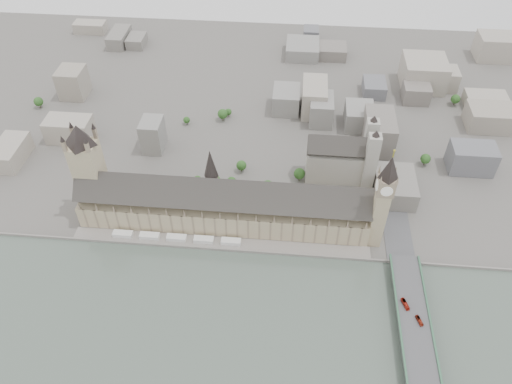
# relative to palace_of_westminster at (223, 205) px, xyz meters

# --- Properties ---
(ground) EXTENTS (900.00, 900.00, 0.00)m
(ground) POSITION_rel_palace_of_westminster_xyz_m (0.00, -19.70, -22.71)
(ground) COLOR #595651
(ground) RESTS_ON ground
(embankment_wall) EXTENTS (600.00, 1.50, 3.00)m
(embankment_wall) POSITION_rel_palace_of_westminster_xyz_m (0.00, -34.70, -21.21)
(embankment_wall) COLOR gray
(embankment_wall) RESTS_ON ground
(river_terrace) EXTENTS (270.00, 15.00, 2.00)m
(river_terrace) POSITION_rel_palace_of_westminster_xyz_m (0.00, -27.20, -21.71)
(river_terrace) COLOR gray
(river_terrace) RESTS_ON ground
(terrace_tents) EXTENTS (118.00, 7.00, 4.00)m
(terrace_tents) POSITION_rel_palace_of_westminster_xyz_m (-40.00, -26.70, -18.71)
(terrace_tents) COLOR silver
(terrace_tents) RESTS_ON river_terrace
(palace_of_westminster) EXTENTS (265.00, 40.73, 55.44)m
(palace_of_westminster) POSITION_rel_palace_of_westminster_xyz_m (0.00, 0.00, 0.00)
(palace_of_westminster) COLOR tan
(palace_of_westminster) RESTS_ON ground
(elizabeth_tower) EXTENTS (17.00, 17.00, 107.50)m
(elizabeth_tower) POSITION_rel_palace_of_westminster_xyz_m (138.00, -11.70, 35.38)
(elizabeth_tower) COLOR tan
(elizabeth_tower) RESTS_ON ground
(victoria_tower) EXTENTS (30.00, 30.00, 100.00)m
(victoria_tower) POSITION_rel_palace_of_westminster_xyz_m (-122.00, 6.30, 32.50)
(victoria_tower) COLOR tan
(victoria_tower) RESTS_ON ground
(central_tower) EXTENTS (13.00, 13.00, 48.00)m
(central_tower) POSITION_rel_palace_of_westminster_xyz_m (-10.00, 6.30, 35.21)
(central_tower) COLOR gray
(central_tower) RESTS_ON ground
(westminster_bridge) EXTENTS (25.00, 325.00, 10.25)m
(westminster_bridge) POSITION_rel_palace_of_westminster_xyz_m (162.00, -107.20, -17.58)
(westminster_bridge) COLOR #474749
(westminster_bridge) RESTS_ON ground
(westminster_abbey) EXTENTS (68.00, 36.00, 64.00)m
(westminster_abbey) POSITION_rel_palace_of_westminster_xyz_m (110.92, 75.30, 2.38)
(westminster_abbey) COLOR #A8A497
(westminster_abbey) RESTS_ON ground
(city_skyline_inland) EXTENTS (720.00, 360.00, 38.00)m
(city_skyline_inland) POSITION_rel_palace_of_westminster_xyz_m (0.00, 225.30, -3.71)
(city_skyline_inland) COLOR gray
(city_skyline_inland) RESTS_ON ground
(park_trees) EXTENTS (110.00, 30.00, 15.00)m
(park_trees) POSITION_rel_palace_of_westminster_xyz_m (-10.00, 40.30, -15.21)
(park_trees) COLOR #224518
(park_trees) RESTS_ON ground
(red_bus_north) EXTENTS (6.10, 11.36, 3.10)m
(red_bus_north) POSITION_rel_palace_of_westminster_xyz_m (156.32, -85.03, -10.91)
(red_bus_north) COLOR #B52314
(red_bus_north) RESTS_ON westminster_bridge
(red_bus_south) EXTENTS (5.23, 9.78, 2.67)m
(red_bus_south) POSITION_rel_palace_of_westminster_xyz_m (165.32, -99.01, -11.12)
(red_bus_south) COLOR #A02814
(red_bus_south) RESTS_ON westminster_bridge
(car_silver) EXTENTS (3.23, 4.68, 1.46)m
(car_silver) POSITION_rel_palace_of_westminster_xyz_m (165.52, -98.87, -11.72)
(car_silver) COLOR gray
(car_silver) RESTS_ON westminster_bridge
(car_approach) EXTENTS (3.00, 5.82, 1.62)m
(car_approach) POSITION_rel_palace_of_westminster_xyz_m (166.50, 40.30, -11.65)
(car_approach) COLOR gray
(car_approach) RESTS_ON westminster_bridge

